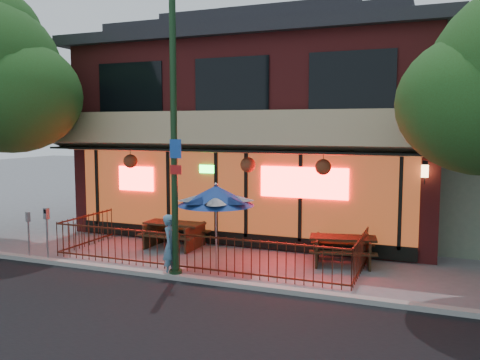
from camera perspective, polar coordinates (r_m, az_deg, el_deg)
The scene contains 11 objects.
ground at distance 13.21m, azimuth -6.36°, elevation -10.38°, with size 80.00×80.00×0.00m, color gray.
curb at distance 12.78m, azimuth -7.44°, elevation -10.69°, with size 80.00×0.25×0.12m, color #999993.
restaurant_building at distance 19.24m, azimuth 3.58°, elevation 7.23°, with size 12.96×9.49×8.05m.
patio_fence at distance 13.48m, azimuth -5.38°, elevation -7.26°, with size 8.44×2.62×1.00m.
street_light at distance 12.33m, azimuth -7.40°, elevation 3.30°, with size 0.43×0.32×7.00m.
picnic_table_left at distance 15.87m, azimuth -7.37°, elevation -5.68°, with size 1.83×1.40×0.78m.
picnic_table_right at distance 14.15m, azimuth 11.48°, elevation -7.28°, with size 1.99×1.66×0.75m.
patio_umbrella at distance 13.16m, azimuth -2.72°, elevation -1.74°, with size 1.99×1.99×2.28m.
pedestrian at distance 12.87m, azimuth -7.77°, elevation -7.28°, with size 0.57×0.37×1.55m, color #5487A9.
parking_meter_near at distance 14.94m, azimuth -20.87°, elevation -4.79°, with size 0.15×0.13×1.51m.
parking_meter_far at distance 15.41m, azimuth -22.67°, elevation -4.93°, with size 0.15×0.14×1.36m.
Camera 1 is at (6.00, -11.17, 3.74)m, focal length 38.00 mm.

